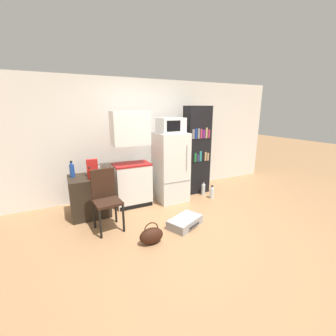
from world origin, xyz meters
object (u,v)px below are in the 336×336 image
(suitcase_large_flat, at_px, (185,222))
(microwave, at_px, (171,125))
(kitchen_hutch, at_px, (132,164))
(bookshelf, at_px, (197,151))
(bottle_blue_soda, at_px, (72,170))
(refrigerator, at_px, (171,167))
(bottle_clear_short, at_px, (98,169))
(side_table, at_px, (89,196))
(water_bottle_front, at_px, (212,193))
(chair, at_px, (105,194))
(bottle_ketchup_red, at_px, (90,174))
(handbag, at_px, (151,235))
(water_bottle_middle, at_px, (203,189))
(cereal_box, at_px, (92,167))

(suitcase_large_flat, bearing_deg, microwave, 50.61)
(kitchen_hutch, bearing_deg, microwave, -6.42)
(bookshelf, xyz_separation_m, bottle_blue_soda, (-2.65, -0.06, -0.13))
(refrigerator, xyz_separation_m, suitcase_large_flat, (-0.31, -1.15, -0.65))
(bottle_clear_short, xyz_separation_m, suitcase_large_flat, (1.13, -1.34, -0.73))
(side_table, relative_size, bookshelf, 0.37)
(water_bottle_front, bearing_deg, chair, -173.40)
(suitcase_large_flat, relative_size, water_bottle_front, 2.34)
(bottle_ketchup_red, relative_size, handbag, 0.59)
(bottle_ketchup_red, relative_size, water_bottle_middle, 0.66)
(bookshelf, bearing_deg, suitcase_large_flat, -128.85)
(handbag, distance_m, water_bottle_middle, 2.19)
(cereal_box, bearing_deg, side_table, -159.37)
(suitcase_large_flat, bearing_deg, chair, 131.28)
(bottle_clear_short, bearing_deg, water_bottle_front, -13.35)
(microwave, relative_size, bottle_blue_soda, 1.68)
(cereal_box, distance_m, handbag, 1.70)
(cereal_box, distance_m, suitcase_large_flat, 1.91)
(bookshelf, height_order, water_bottle_middle, bookshelf)
(cereal_box, distance_m, water_bottle_front, 2.55)
(chair, bearing_deg, bottle_blue_soda, 114.79)
(cereal_box, relative_size, chair, 0.30)
(bottle_blue_soda, xyz_separation_m, chair, (0.42, -0.72, -0.27))
(microwave, distance_m, chair, 1.90)
(bottle_ketchup_red, relative_size, bottle_blue_soda, 0.72)
(refrigerator, distance_m, microwave, 0.87)
(bottle_ketchup_red, relative_size, water_bottle_front, 0.73)
(side_table, height_order, water_bottle_front, side_table)
(bottle_blue_soda, xyz_separation_m, suitcase_large_flat, (1.59, -1.25, -0.78))
(bookshelf, distance_m, handbag, 2.47)
(bottle_blue_soda, distance_m, cereal_box, 0.34)
(water_bottle_front, bearing_deg, water_bottle_middle, 103.36)
(bottle_clear_short, height_order, water_bottle_front, bottle_clear_short)
(refrigerator, xyz_separation_m, bottle_blue_soda, (-1.90, 0.10, 0.14))
(cereal_box, height_order, water_bottle_middle, cereal_box)
(cereal_box, height_order, suitcase_large_flat, cereal_box)
(microwave, bearing_deg, water_bottle_front, -22.59)
(bottle_ketchup_red, bearing_deg, chair, -71.42)
(microwave, xyz_separation_m, water_bottle_front, (0.84, -0.35, -1.47))
(refrigerator, relative_size, microwave, 2.89)
(bottle_clear_short, xyz_separation_m, water_bottle_front, (2.29, -0.54, -0.68))
(suitcase_large_flat, bearing_deg, bottle_ketchup_red, 118.96)
(bottle_clear_short, distance_m, handbag, 1.76)
(bookshelf, distance_m, cereal_box, 2.31)
(microwave, xyz_separation_m, bottle_ketchup_red, (-1.64, -0.16, -0.77))
(bottle_ketchup_red, height_order, handbag, bottle_ketchup_red)
(refrigerator, distance_m, handbag, 1.80)
(bottle_ketchup_red, xyz_separation_m, chair, (0.15, -0.46, -0.24))
(microwave, xyz_separation_m, handbag, (-1.00, -1.37, -1.46))
(microwave, xyz_separation_m, water_bottle_middle, (0.78, -0.11, -1.45))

